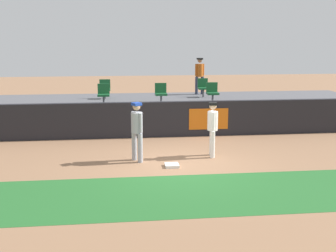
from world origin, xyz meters
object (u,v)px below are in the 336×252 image
(seat_front_right, at_px, (212,92))
(seat_back_right, at_px, (203,87))
(player_fielder_home, at_px, (213,125))
(spectator_hooded, at_px, (200,73))
(seat_front_center, at_px, (161,92))
(seat_front_left, at_px, (104,93))
(player_runner_visitor, at_px, (137,128))
(first_base, at_px, (172,165))
(seat_back_left, at_px, (105,88))

(seat_front_right, distance_m, seat_back_right, 1.80)
(player_fielder_home, bearing_deg, spectator_hooded, 179.79)
(seat_back_right, bearing_deg, spectator_hooded, 89.18)
(seat_back_right, distance_m, seat_front_center, 2.76)
(seat_front_left, bearing_deg, seat_back_right, 22.23)
(seat_back_right, relative_size, seat_front_center, 1.00)
(seat_front_right, distance_m, seat_front_center, 2.13)
(player_runner_visitor, bearing_deg, seat_back_right, 121.35)
(seat_back_right, xyz_separation_m, seat_front_left, (-4.40, -1.80, 0.00))
(player_runner_visitor, xyz_separation_m, seat_back_right, (3.26, 6.38, 0.46))
(first_base, distance_m, player_fielder_home, 1.94)
(player_runner_visitor, xyz_separation_m, seat_front_right, (3.30, 4.58, 0.46))
(first_base, bearing_deg, seat_front_right, 66.16)
(player_fielder_home, relative_size, seat_front_left, 2.05)
(seat_back_left, height_order, spectator_hooded, spectator_hooded)
(player_fielder_home, relative_size, spectator_hooded, 1.00)
(player_fielder_home, relative_size, player_runner_visitor, 0.96)
(player_fielder_home, bearing_deg, seat_back_left, -142.94)
(player_fielder_home, bearing_deg, seat_front_left, -133.70)
(seat_front_center, bearing_deg, seat_back_right, 40.65)
(first_base, xyz_separation_m, seat_front_right, (2.33, 5.26, 1.46))
(seat_front_center, relative_size, spectator_hooded, 0.49)
(player_runner_visitor, height_order, spectator_hooded, spectator_hooded)
(seat_front_left, relative_size, spectator_hooded, 0.49)
(first_base, xyz_separation_m, spectator_hooded, (2.30, 8.01, 1.99))
(first_base, relative_size, seat_back_right, 0.48)
(first_base, bearing_deg, player_runner_visitor, 145.07)
(seat_front_center, distance_m, seat_back_left, 2.93)
(player_runner_visitor, xyz_separation_m, seat_front_center, (1.17, 4.58, 0.46))
(first_base, relative_size, seat_front_center, 0.48)
(seat_back_right, bearing_deg, seat_front_center, -139.35)
(first_base, relative_size, seat_back_left, 0.48)
(seat_front_right, relative_size, seat_back_right, 1.00)
(seat_back_right, height_order, seat_front_center, same)
(seat_back_right, bearing_deg, seat_back_left, 180.00)
(first_base, bearing_deg, seat_front_center, 87.89)
(seat_front_left, xyz_separation_m, spectator_hooded, (4.42, 2.75, 0.52))
(player_runner_visitor, xyz_separation_m, seat_back_left, (-1.15, 6.38, 0.46))
(first_base, xyz_separation_m, player_fielder_home, (1.40, 0.95, 0.95))
(player_fielder_home, distance_m, seat_front_left, 5.58)
(player_runner_visitor, distance_m, seat_front_left, 4.74)
(seat_front_right, bearing_deg, first_base, -113.84)
(seat_back_right, height_order, spectator_hooded, spectator_hooded)
(seat_front_right, relative_size, spectator_hooded, 0.49)
(seat_back_right, distance_m, spectator_hooded, 1.08)
(first_base, bearing_deg, player_fielder_home, 34.31)
(player_fielder_home, bearing_deg, seat_front_center, -157.27)
(player_fielder_home, distance_m, seat_front_right, 4.43)
(seat_front_right, xyz_separation_m, seat_front_left, (-4.44, 0.00, 0.00))
(seat_front_left, bearing_deg, seat_front_center, -0.00)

